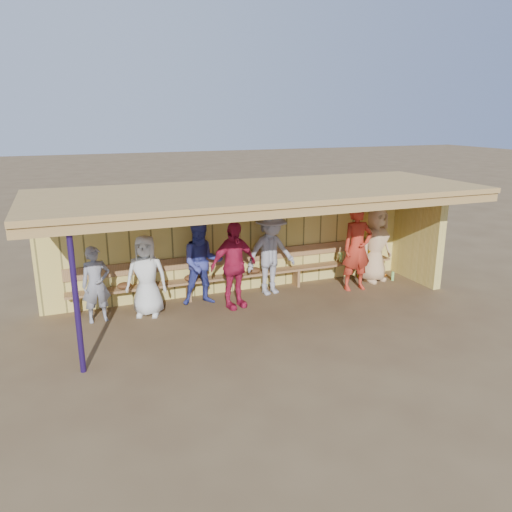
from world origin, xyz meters
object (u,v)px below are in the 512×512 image
(player_b, at_px, (146,276))
(player_g, at_px, (357,248))
(player_d, at_px, (234,265))
(player_h, at_px, (376,245))
(player_a, at_px, (96,285))
(bench, at_px, (244,270))
(player_c, at_px, (202,263))
(player_e, at_px, (271,253))

(player_b, relative_size, player_g, 0.84)
(player_d, bearing_deg, player_h, -8.82)
(player_a, bearing_deg, player_b, -8.47)
(player_b, bearing_deg, player_h, 22.74)
(player_d, relative_size, player_g, 0.93)
(player_d, xyz_separation_m, player_g, (2.96, 0.03, 0.07))
(player_a, xyz_separation_m, bench, (3.20, 0.52, -0.22))
(player_c, relative_size, bench, 0.24)
(player_d, bearing_deg, player_e, 10.24)
(player_g, bearing_deg, player_c, 176.43)
(player_d, bearing_deg, player_g, -14.11)
(player_c, xyz_separation_m, player_e, (1.58, 0.05, 0.04))
(player_d, distance_m, player_g, 2.96)
(player_a, xyz_separation_m, player_c, (2.15, 0.16, 0.15))
(player_h, bearing_deg, player_c, 164.40)
(player_e, distance_m, player_h, 2.67)
(player_h, relative_size, bench, 0.24)
(bench, bearing_deg, player_b, -166.05)
(player_c, distance_m, player_e, 1.58)
(player_a, distance_m, player_b, 0.96)
(player_c, height_order, player_g, player_g)
(player_d, distance_m, bench, 1.01)
(player_h, bearing_deg, player_a, 166.08)
(player_a, height_order, player_e, player_e)
(player_c, bearing_deg, player_e, 8.23)
(player_b, distance_m, player_h, 5.45)
(bench, bearing_deg, player_e, -29.96)
(player_c, xyz_separation_m, player_g, (3.51, -0.40, 0.08))
(player_b, bearing_deg, bench, 35.11)
(player_a, xyz_separation_m, player_h, (6.40, 0.11, 0.15))
(player_a, distance_m, player_c, 2.16)
(player_c, xyz_separation_m, player_h, (4.25, -0.05, 0.00))
(player_a, height_order, bench, player_a)
(player_d, bearing_deg, bench, 42.75)
(player_b, relative_size, bench, 0.22)
(player_c, bearing_deg, player_d, -31.36)
(player_b, xyz_separation_m, bench, (2.25, 0.56, -0.29))
(player_h, bearing_deg, bench, 157.80)
(player_h, bearing_deg, player_b, 166.63)
(player_g, bearing_deg, player_a, -179.49)
(player_d, height_order, player_g, player_g)
(player_e, relative_size, bench, 0.25)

